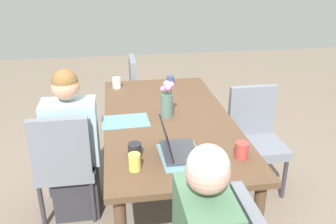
{
  "coord_description": "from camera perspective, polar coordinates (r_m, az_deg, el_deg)",
  "views": [
    {
      "loc": [
        -2.55,
        0.4,
        1.92
      ],
      "look_at": [
        0.0,
        0.0,
        0.8
      ],
      "focal_mm": 38.36,
      "sensor_mm": 36.0,
      "label": 1
    }
  ],
  "objects": [
    {
      "name": "flower_vase",
      "position": [
        2.81,
        -0.18,
        1.89
      ],
      "size": [
        0.13,
        0.11,
        0.29
      ],
      "color": "#4C6B60",
      "rests_on": "dining_table"
    },
    {
      "name": "coffee_mug_centre_right",
      "position": [
        2.3,
        -5.3,
        -6.0
      ],
      "size": [
        0.09,
        0.09,
        0.09
      ],
      "primitive_type": "cylinder",
      "color": "#232328",
      "rests_on": "dining_table"
    },
    {
      "name": "coffee_mug_far_left",
      "position": [
        2.15,
        -5.33,
        -7.91
      ],
      "size": [
        0.07,
        0.07,
        0.11
      ],
      "primitive_type": "cylinder",
      "color": "#DBC64C",
      "rests_on": "dining_table"
    },
    {
      "name": "ground_plane",
      "position": [
        3.22,
        -0.0,
        -13.25
      ],
      "size": [
        10.0,
        10.0,
        0.0
      ],
      "primitive_type": "plane",
      "color": "#756656"
    },
    {
      "name": "laptop_head_left_left_mid",
      "position": [
        2.31,
        1.23,
        -5.65
      ],
      "size": [
        0.32,
        0.22,
        0.21
      ],
      "color": "#38383D",
      "rests_on": "dining_table"
    },
    {
      "name": "coffee_mug_near_right",
      "position": [
        2.31,
        11.63,
        -5.95
      ],
      "size": [
        0.09,
        0.09,
        0.1
      ],
      "primitive_type": "cylinder",
      "color": "#AD3D38",
      "rests_on": "dining_table"
    },
    {
      "name": "chair_head_right_left_far",
      "position": [
        4.14,
        -3.93,
        3.24
      ],
      "size": [
        0.44,
        0.44,
        0.9
      ],
      "color": "slate",
      "rests_on": "ground_plane"
    },
    {
      "name": "chair_far_left_near",
      "position": [
        2.86,
        -16.09,
        -7.47
      ],
      "size": [
        0.44,
        0.44,
        0.9
      ],
      "color": "slate",
      "rests_on": "ground_plane"
    },
    {
      "name": "placemat_far_left_near",
      "position": [
        2.79,
        -6.79,
        -1.45
      ],
      "size": [
        0.27,
        0.37,
        0.0
      ],
      "primitive_type": "cube",
      "rotation": [
        0.0,
        0.0,
        -1.53
      ],
      "color": "slate",
      "rests_on": "dining_table"
    },
    {
      "name": "dining_table",
      "position": [
        2.87,
        -0.0,
        -2.34
      ],
      "size": [
        1.95,
        0.99,
        0.75
      ],
      "color": "brown",
      "rests_on": "ground_plane"
    },
    {
      "name": "chair_near_right_near",
      "position": [
        3.24,
        13.64,
        -3.38
      ],
      "size": [
        0.44,
        0.44,
        0.9
      ],
      "color": "slate",
      "rests_on": "ground_plane"
    },
    {
      "name": "coffee_mug_near_left",
      "position": [
        3.52,
        -8.17,
        4.62
      ],
      "size": [
        0.08,
        0.08,
        0.1
      ],
      "primitive_type": "cylinder",
      "color": "white",
      "rests_on": "dining_table"
    },
    {
      "name": "placemat_head_left_left_mid",
      "position": [
        2.3,
        2.04,
        -7.0
      ],
      "size": [
        0.37,
        0.27,
        0.0
      ],
      "primitive_type": "cube",
      "rotation": [
        0.0,
        0.0,
        0.04
      ],
      "color": "slate",
      "rests_on": "dining_table"
    },
    {
      "name": "person_far_left_near",
      "position": [
        2.9,
        -14.82,
        -6.21
      ],
      "size": [
        0.36,
        0.4,
        1.19
      ],
      "color": "#2D2D33",
      "rests_on": "ground_plane"
    },
    {
      "name": "coffee_mug_centre_left",
      "position": [
        3.6,
        0.39,
        5.11
      ],
      "size": [
        0.07,
        0.07,
        0.08
      ],
      "primitive_type": "cylinder",
      "color": "#33477A",
      "rests_on": "dining_table"
    }
  ]
}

